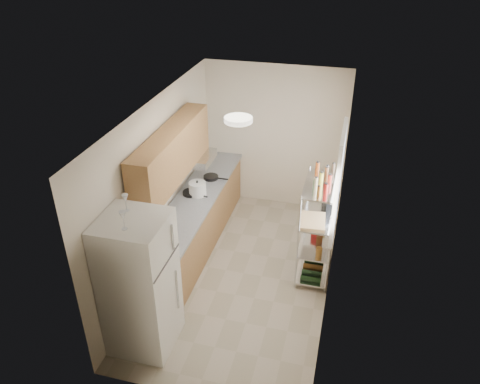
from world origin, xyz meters
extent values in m
cube|color=#ADA08D|center=(0.00, 0.00, -0.01)|extent=(2.50, 4.40, 0.01)
cube|color=silver|center=(0.00, 0.00, 2.60)|extent=(2.50, 4.40, 0.01)
cube|color=#EEDFC6|center=(0.00, 2.21, 1.30)|extent=(2.50, 0.01, 2.60)
cube|color=#EEDFC6|center=(0.00, -2.21, 1.30)|extent=(2.50, 0.01, 2.60)
cube|color=#EEDFC6|center=(-1.25, 0.00, 1.30)|extent=(0.01, 4.40, 2.60)
cube|color=#EEDFC6|center=(1.25, 0.00, 1.30)|extent=(0.01, 4.40, 2.60)
cube|color=#A27545|center=(-0.92, 0.44, 0.43)|extent=(0.60, 3.48, 0.86)
cube|color=#919399|center=(-0.90, 0.44, 0.88)|extent=(0.63, 3.51, 0.04)
cube|color=#B7BABC|center=(-0.94, -0.70, 0.88)|extent=(0.52, 0.44, 0.04)
cube|color=#B7BABC|center=(-0.64, 1.80, 0.46)|extent=(0.01, 0.55, 0.72)
cube|color=#A27545|center=(-1.05, 0.10, 1.81)|extent=(0.33, 2.20, 0.72)
cube|color=#B7BABC|center=(-1.00, 0.90, 1.39)|extent=(0.50, 0.60, 0.12)
cube|color=white|center=(1.23, 0.35, 1.55)|extent=(0.06, 1.00, 1.46)
cube|color=silver|center=(1.00, 0.30, 0.10)|extent=(0.45, 0.90, 0.02)
cube|color=silver|center=(1.00, 0.30, 0.55)|extent=(0.45, 0.90, 0.02)
cube|color=silver|center=(1.00, 0.30, 1.00)|extent=(0.45, 0.90, 0.02)
cube|color=silver|center=(1.00, 0.30, 1.50)|extent=(0.45, 0.90, 0.02)
cylinder|color=silver|center=(0.79, -0.14, 0.78)|extent=(0.02, 0.02, 1.55)
cylinder|color=silver|center=(0.79, 0.74, 0.78)|extent=(0.02, 0.02, 1.55)
cylinder|color=silver|center=(1.22, -0.14, 0.78)|extent=(0.02, 0.02, 1.55)
cylinder|color=silver|center=(1.22, 0.74, 0.78)|extent=(0.02, 0.02, 1.55)
cylinder|color=white|center=(0.00, -0.30, 2.57)|extent=(0.34, 0.34, 0.05)
cube|color=silver|center=(-0.87, -1.55, 0.90)|extent=(0.74, 0.74, 1.81)
cylinder|color=white|center=(-0.90, 0.60, 1.01)|extent=(0.27, 0.27, 0.22)
cylinder|color=black|center=(-1.00, 0.59, 0.92)|extent=(0.31, 0.31, 0.05)
cylinder|color=black|center=(-0.86, 1.16, 0.93)|extent=(0.25, 0.25, 0.05)
cube|color=tan|center=(0.94, 0.12, 1.03)|extent=(0.39, 0.48, 0.03)
cube|color=black|center=(1.13, 0.63, 1.16)|extent=(0.24, 0.30, 0.30)
cube|color=maroon|center=(0.99, 0.48, 0.64)|extent=(0.14, 0.16, 0.16)
camera|label=1|loc=(1.33, -5.33, 4.58)|focal=35.00mm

